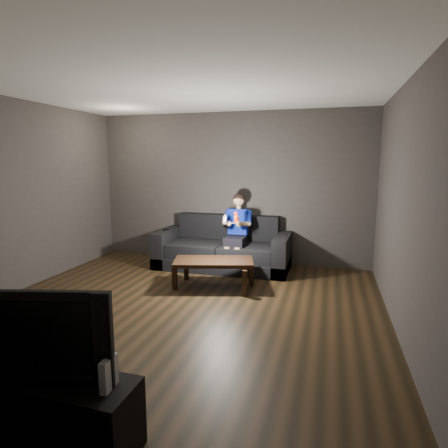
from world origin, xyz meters
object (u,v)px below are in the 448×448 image
(sofa, at_px, (223,251))
(media_console, at_px, (42,408))
(coffee_table, at_px, (214,264))
(child, at_px, (237,226))

(sofa, relative_size, media_console, 1.74)
(coffee_table, bearing_deg, child, 84.20)
(child, height_order, media_console, child)
(sofa, distance_m, coffee_table, 1.07)
(coffee_table, relative_size, media_console, 0.95)
(child, bearing_deg, sofa, 167.32)
(sofa, xyz_separation_m, media_console, (-0.00, -4.29, -0.05))
(media_console, bearing_deg, sofa, 90.56)
(sofa, distance_m, child, 0.54)
(sofa, bearing_deg, child, -12.68)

